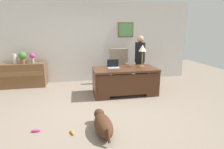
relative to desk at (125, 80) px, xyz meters
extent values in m
plane|color=gray|center=(-0.77, -0.96, -0.40)|extent=(12.00, 12.00, 0.00)
cube|color=silver|center=(-0.77, 1.64, 0.95)|extent=(7.00, 0.12, 2.70)
cube|color=brown|center=(0.42, 1.57, 1.36)|extent=(0.55, 0.03, 0.50)
cube|color=#509452|center=(0.42, 1.55, 1.36)|extent=(0.47, 0.01, 0.42)
cube|color=#4C2B19|center=(0.00, 0.03, 0.31)|extent=(1.73, 0.88, 0.05)
cube|color=#4C2B19|center=(-0.69, 0.03, -0.06)|extent=(0.36, 0.82, 0.69)
cube|color=#4C2B19|center=(0.69, 0.03, -0.06)|extent=(0.36, 0.82, 0.69)
cube|color=#412415|center=(0.00, -0.38, -0.02)|extent=(1.63, 0.04, 0.55)
cube|color=brown|center=(-2.98, 1.29, -0.03)|extent=(1.38, 0.48, 0.75)
cube|color=brown|center=(-2.98, 1.04, 0.06)|extent=(1.28, 0.02, 0.14)
cube|color=gray|center=(0.07, 0.87, -0.03)|extent=(0.60, 0.58, 0.18)
cylinder|color=black|center=(0.07, 0.87, -0.26)|extent=(0.10, 0.10, 0.28)
cylinder|color=black|center=(0.07, 0.87, -0.38)|extent=(0.52, 0.52, 0.05)
cube|color=gray|center=(0.07, 1.11, 0.41)|extent=(0.60, 0.12, 0.70)
cube|color=gray|center=(-0.19, 0.87, 0.17)|extent=(0.08, 0.50, 0.22)
cube|color=gray|center=(0.33, 0.87, 0.17)|extent=(0.08, 0.50, 0.22)
cylinder|color=#262323|center=(0.69, 0.76, -0.02)|extent=(0.26, 0.26, 0.76)
cylinder|color=black|center=(0.69, 0.76, 0.67)|extent=(0.32, 0.32, 0.62)
sphere|color=tan|center=(0.69, 0.76, 1.08)|extent=(0.21, 0.21, 0.21)
ellipsoid|color=#472819|center=(-0.89, -1.87, -0.25)|extent=(0.35, 0.77, 0.30)
sphere|color=#472819|center=(-0.92, -1.50, -0.21)|extent=(0.20, 0.20, 0.20)
cylinder|color=#472819|center=(-0.87, -2.25, -0.23)|extent=(0.05, 0.15, 0.21)
cube|color=#B2B5BA|center=(-0.31, 0.08, 0.35)|extent=(0.32, 0.22, 0.01)
cube|color=black|center=(-0.31, 0.18, 0.46)|extent=(0.32, 0.01, 0.21)
cylinder|color=#9E8447|center=(0.52, 0.13, 0.35)|extent=(0.16, 0.16, 0.02)
cylinder|color=#9E8447|center=(0.52, 0.13, 0.57)|extent=(0.02, 0.02, 0.42)
cone|color=silver|center=(0.52, 0.13, 0.87)|extent=(0.22, 0.22, 0.18)
cylinder|color=#9C959C|center=(-2.64, 1.29, 0.43)|extent=(0.09, 0.09, 0.16)
sphere|color=#BD3477|center=(-2.64, 1.29, 0.58)|extent=(0.17, 0.17, 0.17)
cylinder|color=silver|center=(-3.15, 1.29, 0.50)|extent=(0.12, 0.12, 0.30)
cylinder|color=brown|center=(-2.92, 1.29, 0.42)|extent=(0.18, 0.18, 0.14)
sphere|color=#407B33|center=(-2.92, 1.29, 0.59)|extent=(0.24, 0.24, 0.24)
ellipsoid|color=#D8338C|center=(-2.07, -1.61, -0.38)|extent=(0.16, 0.06, 0.05)
ellipsoid|color=orange|center=(-1.43, -1.79, -0.38)|extent=(0.09, 0.18, 0.05)
camera|label=1|loc=(-1.31, -4.75, 1.38)|focal=29.50mm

